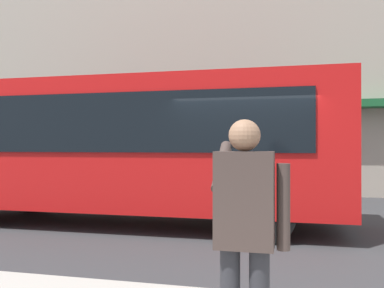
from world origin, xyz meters
TOP-DOWN VIEW (x-y plane):
  - ground_plane at (0.00, 0.00)m, footprint 60.00×60.00m
  - building_facade_far at (-0.02, -6.80)m, footprint 28.00×1.55m
  - red_bus at (2.65, -0.43)m, footprint 9.05×2.54m
  - pedestrian_photographer at (-0.46, 4.98)m, footprint 0.53×0.52m

SIDE VIEW (x-z plane):
  - ground_plane at x=0.00m, z-range 0.00..0.00m
  - pedestrian_photographer at x=-0.46m, z-range 0.29..1.99m
  - red_bus at x=2.65m, z-range 0.14..3.22m
  - building_facade_far at x=-0.02m, z-range -0.01..11.99m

